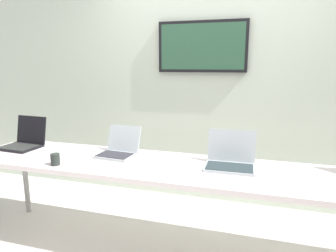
% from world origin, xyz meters
% --- Properties ---
extents(back_wall, '(8.00, 0.11, 2.78)m').
position_xyz_m(back_wall, '(-0.00, 1.13, 1.40)').
color(back_wall, beige).
rests_on(back_wall, ground).
extents(workbench, '(3.78, 0.70, 0.76)m').
position_xyz_m(workbench, '(0.00, 0.00, 0.71)').
color(workbench, white).
rests_on(workbench, ground).
extents(laptop_station_0, '(0.36, 0.35, 0.28)m').
position_xyz_m(laptop_station_0, '(-1.63, 0.11, 0.82)').
color(laptop_station_0, black).
rests_on(laptop_station_0, workbench).
extents(laptop_station_1, '(0.33, 0.34, 0.24)m').
position_xyz_m(laptop_station_1, '(-0.66, 0.13, 0.81)').
color(laptop_station_1, '#AAB5BA').
rests_on(laptop_station_1, workbench).
extents(laptop_station_2, '(0.38, 0.31, 0.27)m').
position_xyz_m(laptop_station_2, '(0.30, 0.10, 0.82)').
color(laptop_station_2, '#A9B3B9').
rests_on(laptop_station_2, workbench).
extents(coffee_mug, '(0.07, 0.07, 0.09)m').
position_xyz_m(coffee_mug, '(-1.02, -0.25, 0.80)').
color(coffee_mug, '#252B28').
rests_on(coffee_mug, workbench).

